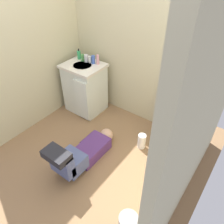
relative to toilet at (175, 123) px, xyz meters
The scene contains 18 objects.
ground_plane 1.11m from the toilet, 136.87° to the right, with size 2.80×2.94×0.04m, color olive.
wall_back 1.17m from the toilet, 158.62° to the left, with size 2.46×0.08×2.40m, color #C4BB92.
wall_left 2.24m from the toilet, 159.91° to the right, with size 0.08×1.94×2.40m, color #C4BB92.
wall_right 1.18m from the toilet, 59.05° to the right, with size 0.08×1.94×2.40m, color #C4BB92.
toilet is the anchor object (origin of this frame).
vanity_cabinet 1.52m from the toilet, behind, with size 0.60×0.53×0.82m.
faucet 1.60m from the toilet, behind, with size 0.02×0.02×0.10m, color silver.
person_plumber 1.29m from the toilet, 127.54° to the right, with size 0.39×1.06×0.52m.
tissue_box 0.44m from the toilet, 116.43° to the left, with size 0.22×0.11×0.10m, color silver.
toiletry_bag 0.46m from the toilet, 40.77° to the left, with size 0.12×0.09×0.11m, color #26262D.
soap_dispenser 1.79m from the toilet, behind, with size 0.06×0.06×0.17m.
bottle_green 1.69m from the toilet, behind, with size 0.05×0.05×0.11m, color #53A550.
bottle_clear 1.63m from the toilet, behind, with size 0.06×0.06×0.12m, color silver.
bottle_white 1.57m from the toilet, behind, with size 0.05×0.05×0.10m, color white.
bottle_blue 1.52m from the toilet, behind, with size 0.06×0.06×0.13m, color #3D5EB5.
bottle_pink 1.46m from the toilet, behind, with size 0.04×0.04×0.15m, color pink.
trash_can 1.42m from the toilet, 83.10° to the right, with size 0.19×0.19×0.23m, color gray.
paper_towel_roll 0.51m from the toilet, 133.20° to the right, with size 0.11×0.11×0.22m, color white.
Camera 1 is at (1.41, -1.59, 2.29)m, focal length 35.28 mm.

